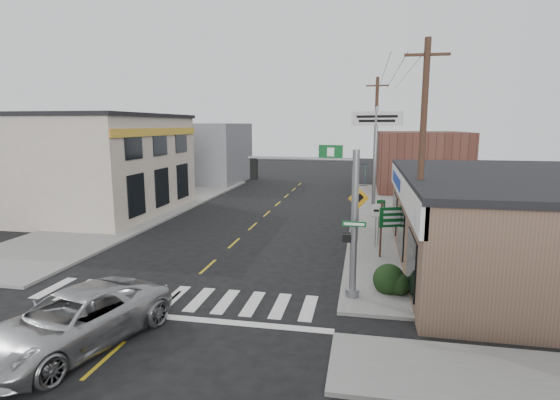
% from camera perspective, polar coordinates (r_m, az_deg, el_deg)
% --- Properties ---
extents(ground, '(140.00, 140.00, 0.00)m').
position_cam_1_polar(ground, '(16.59, -14.28, -12.74)').
color(ground, black).
rests_on(ground, ground).
extents(sidewalk_right, '(6.00, 38.00, 0.13)m').
position_cam_1_polar(sidewalk_right, '(27.60, 15.41, -3.55)').
color(sidewalk_right, slate).
rests_on(sidewalk_right, ground).
extents(sidewalk_left, '(6.00, 38.00, 0.13)m').
position_cam_1_polar(sidewalk_left, '(31.69, -19.07, -2.03)').
color(sidewalk_left, slate).
rests_on(sidewalk_left, ground).
extents(center_line, '(0.12, 56.00, 0.01)m').
position_cam_1_polar(center_line, '(23.66, -6.02, -5.61)').
color(center_line, gold).
rests_on(center_line, ground).
extents(crosswalk, '(11.00, 2.20, 0.01)m').
position_cam_1_polar(crosswalk, '(16.92, -13.70, -12.24)').
color(crosswalk, silver).
rests_on(crosswalk, ground).
extents(thrift_store, '(12.00, 14.00, 4.00)m').
position_cam_1_polar(thrift_store, '(21.69, 31.72, -3.05)').
color(thrift_store, brown).
rests_on(thrift_store, ground).
extents(left_building, '(12.00, 12.00, 6.80)m').
position_cam_1_polar(left_building, '(34.21, -24.38, 4.12)').
color(left_building, '#BEB09E').
rests_on(left_building, ground).
extents(bldg_distant_right, '(8.00, 10.00, 5.60)m').
position_cam_1_polar(bldg_distant_right, '(44.25, 17.84, 4.84)').
color(bldg_distant_right, '#553027').
rests_on(bldg_distant_right, ground).
extents(bldg_distant_left, '(9.00, 10.00, 6.40)m').
position_cam_1_polar(bldg_distant_left, '(49.21, -10.23, 6.08)').
color(bldg_distant_left, slate).
rests_on(bldg_distant_left, ground).
extents(suv, '(4.14, 6.26, 1.60)m').
position_cam_1_polar(suv, '(14.12, -25.28, -14.01)').
color(suv, '#9EA0A3').
rests_on(suv, ground).
extents(traffic_signal_pole, '(4.31, 0.36, 5.45)m').
position_cam_1_polar(traffic_signal_pole, '(15.54, 7.34, -0.99)').
color(traffic_signal_pole, slate).
rests_on(traffic_signal_pole, sidewalk_right).
extents(guide_sign, '(1.49, 0.13, 2.61)m').
position_cam_1_polar(guide_sign, '(20.82, 14.75, -2.85)').
color(guide_sign, '#442C1F').
rests_on(guide_sign, sidewalk_right).
extents(fire_hydrant, '(0.20, 0.20, 0.63)m').
position_cam_1_polar(fire_hydrant, '(21.13, 9.41, -6.26)').
color(fire_hydrant, orange).
rests_on(fire_hydrant, sidewalk_right).
extents(ped_crossing_sign, '(1.12, 0.08, 2.89)m').
position_cam_1_polar(ped_crossing_sign, '(23.33, 10.22, -0.66)').
color(ped_crossing_sign, gray).
rests_on(ped_crossing_sign, sidewalk_right).
extents(lamp_post, '(0.63, 0.50, 4.86)m').
position_cam_1_polar(lamp_post, '(26.06, 10.06, 2.34)').
color(lamp_post, black).
rests_on(lamp_post, sidewalk_right).
extents(dance_center_sign, '(3.44, 0.22, 7.32)m').
position_cam_1_polar(dance_center_sign, '(29.61, 12.42, 8.27)').
color(dance_center_sign, gray).
rests_on(dance_center_sign, sidewalk_right).
extents(bare_tree, '(2.11, 2.11, 4.22)m').
position_cam_1_polar(bare_tree, '(18.55, 19.96, 0.44)').
color(bare_tree, black).
rests_on(bare_tree, sidewalk_right).
extents(shrub_front, '(1.18, 1.18, 0.89)m').
position_cam_1_polar(shrub_front, '(17.03, 14.03, -10.06)').
color(shrub_front, '#133514').
rests_on(shrub_front, sidewalk_right).
extents(shrub_back, '(1.14, 1.14, 0.85)m').
position_cam_1_polar(shrub_back, '(21.98, 18.95, -5.81)').
color(shrub_back, black).
rests_on(shrub_back, sidewalk_right).
extents(utility_pole_near, '(1.61, 0.24, 9.24)m').
position_cam_1_polar(utility_pole_near, '(17.28, 17.97, 4.66)').
color(utility_pole_near, '#402D1F').
rests_on(utility_pole_near, sidewalk_right).
extents(utility_pole_far, '(1.68, 0.25, 9.65)m').
position_cam_1_polar(utility_pole_far, '(34.29, 12.35, 7.59)').
color(utility_pole_far, '#492E22').
rests_on(utility_pole_far, sidewalk_right).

